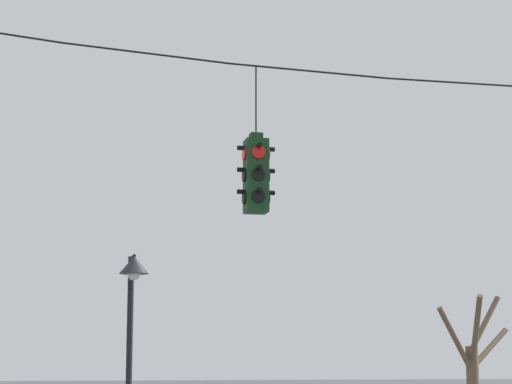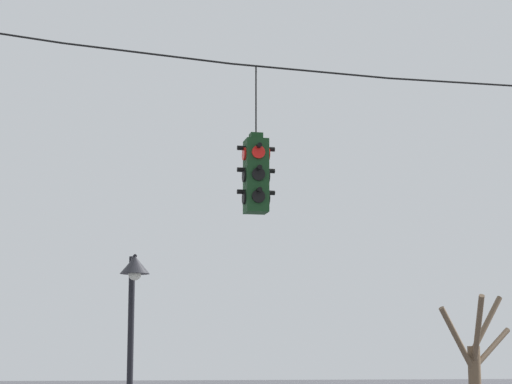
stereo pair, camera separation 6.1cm
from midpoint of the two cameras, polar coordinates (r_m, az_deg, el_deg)
span_wire at (r=16.58m, az=11.65°, el=6.64°), size 17.84×0.03×0.50m
traffic_light_near_right_pole at (r=15.12m, az=-0.12°, el=0.99°), size 0.58×0.58×2.29m
street_lamp at (r=18.95m, az=-7.17°, el=-6.06°), size 0.56×0.95×4.12m
bare_tree at (r=26.19m, az=12.30°, el=-10.10°), size 2.41×2.00×3.81m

